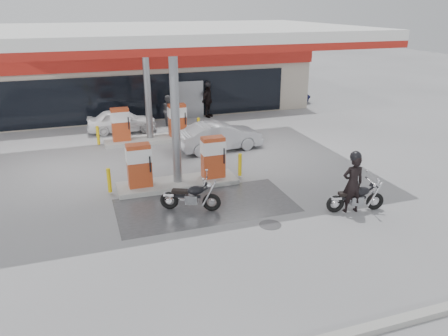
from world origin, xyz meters
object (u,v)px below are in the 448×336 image
object	(u,v)px
biker_main	(353,184)
pump_island_near	(177,168)
sedan_white	(122,121)
parked_motorcycle	(191,197)
attendant	(169,110)
parked_car_right	(280,95)
hatchback_silver	(220,136)
main_motorcycle	(357,198)
biker_walking	(208,100)
pump_island_far	(150,127)

from	to	relation	value
biker_main	pump_island_near	bearing A→B (deg)	-31.88
pump_island_near	sedan_white	size ratio (longest dim) A/B	1.43
parked_motorcycle	attendant	xyz separation A→B (m)	(1.60, 10.98, 0.38)
parked_motorcycle	parked_car_right	xyz separation A→B (m)	(10.05, 14.18, 0.12)
biker_main	parked_car_right	bearing A→B (deg)	-100.55
hatchback_silver	pump_island_near	bearing A→B (deg)	136.92
sedan_white	parked_car_right	xyz separation A→B (m)	(11.12, 3.80, -0.03)
main_motorcycle	pump_island_near	bearing A→B (deg)	152.22
biker_main	hatchback_silver	xyz separation A→B (m)	(-2.05, 7.57, -0.33)
main_motorcycle	parked_car_right	bearing A→B (deg)	83.36
parked_car_right	biker_walking	size ratio (longest dim) A/B	2.08
pump_island_near	pump_island_far	xyz separation A→B (m)	(0.00, 6.00, 0.00)
hatchback_silver	parked_car_right	bearing A→B (deg)	-45.15
pump_island_far	parked_car_right	world-z (taller)	pump_island_far
parked_car_right	main_motorcycle	bearing A→B (deg)	165.40
pump_island_far	main_motorcycle	world-z (taller)	pump_island_far
parked_car_right	biker_walking	world-z (taller)	biker_walking
main_motorcycle	parked_motorcycle	world-z (taller)	parked_motorcycle
pump_island_near	parked_car_right	xyz separation A→B (m)	(10.00, 12.00, -0.12)
parked_car_right	attendant	bearing A→B (deg)	113.21
attendant	sedan_white	bearing A→B (deg)	111.52
attendant	parked_motorcycle	bearing A→B (deg)	-179.40
main_motorcycle	sedan_white	xyz separation A→B (m)	(-6.21, 12.20, 0.16)
pump_island_near	sedan_white	bearing A→B (deg)	97.81
sedan_white	biker_walking	size ratio (longest dim) A/B	1.77
pump_island_near	biker_main	xyz separation A→B (m)	(4.90, -3.97, 0.27)
attendant	parked_car_right	world-z (taller)	attendant
pump_island_far	biker_walking	xyz separation A→B (m)	(4.16, 3.80, 0.31)
main_motorcycle	sedan_white	size ratio (longest dim) A/B	0.55
sedan_white	hatchback_silver	size ratio (longest dim) A/B	0.90
pump_island_far	sedan_white	size ratio (longest dim) A/B	1.43
biker_walking	pump_island_far	bearing A→B (deg)	179.48
sedan_white	attendant	xyz separation A→B (m)	(2.68, 0.60, 0.23)
main_motorcycle	biker_walking	bearing A→B (deg)	104.26
pump_island_near	biker_main	world-z (taller)	biker_main
pump_island_near	biker_main	size ratio (longest dim) A/B	2.61
hatchback_silver	biker_walking	distance (m)	6.35
biker_main	pump_island_far	bearing A→B (deg)	-56.68
biker_main	attendant	world-z (taller)	biker_main
main_motorcycle	hatchback_silver	xyz separation A→B (m)	(-2.24, 7.60, 0.20)
main_motorcycle	attendant	distance (m)	13.29
biker_main	sedan_white	bearing A→B (deg)	-56.51
sedan_white	attendant	size ratio (longest dim) A/B	2.13
pump_island_far	attendant	xyz separation A→B (m)	(1.56, 2.80, 0.14)
hatchback_silver	biker_walking	bearing A→B (deg)	-16.71
pump_island_near	hatchback_silver	distance (m)	4.59
pump_island_far	main_motorcycle	distance (m)	11.23
pump_island_far	biker_main	distance (m)	11.11
pump_island_near	biker_walking	world-z (taller)	biker_walking
biker_main	sedan_white	distance (m)	13.59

